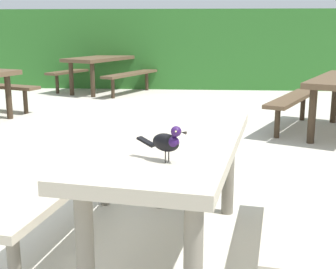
{
  "coord_description": "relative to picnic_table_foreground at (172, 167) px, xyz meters",
  "views": [
    {
      "loc": [
        0.35,
        -2.62,
        1.39
      ],
      "look_at": [
        0.18,
        -0.31,
        0.84
      ],
      "focal_mm": 49.49,
      "sensor_mm": 36.0,
      "label": 1
    }
  ],
  "objects": [
    {
      "name": "picnic_table_far_centre",
      "position": [
        -1.91,
        7.03,
        0.0
      ],
      "size": [
        2.23,
        2.25,
        0.74
      ],
      "color": "brown",
      "rests_on": "ground"
    },
    {
      "name": "picnic_table_foreground",
      "position": [
        0.0,
        0.0,
        0.0
      ],
      "size": [
        1.94,
        1.97,
        0.74
      ],
      "color": "#B2A893",
      "rests_on": "ground"
    },
    {
      "name": "ground_plane",
      "position": [
        -0.18,
        -0.03,
        -0.56
      ],
      "size": [
        60.0,
        60.0,
        0.0
      ],
      "primitive_type": "plane",
      "color": "beige"
    },
    {
      "name": "bird_grackle",
      "position": [
        0.01,
        -0.5,
        0.29
      ],
      "size": [
        0.26,
        0.17,
        0.18
      ],
      "color": "black",
      "rests_on": "picnic_table_foreground"
    },
    {
      "name": "hedge_wall",
      "position": [
        -0.18,
        8.16,
        0.31
      ],
      "size": [
        28.0,
        1.37,
        1.72
      ],
      "primitive_type": "cube",
      "color": "#2D6B28",
      "rests_on": "ground"
    }
  ]
}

